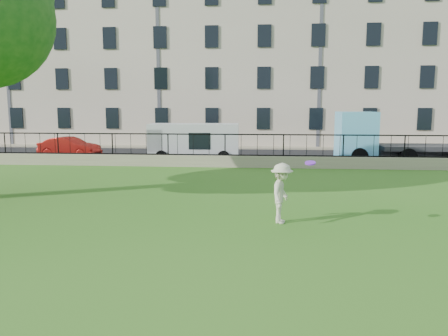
# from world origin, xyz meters

# --- Properties ---
(ground) EXTENTS (120.00, 120.00, 0.00)m
(ground) POSITION_xyz_m (0.00, 0.00, 0.00)
(ground) COLOR #33731B
(ground) RESTS_ON ground
(retaining_wall) EXTENTS (50.00, 0.40, 0.60)m
(retaining_wall) POSITION_xyz_m (0.00, 12.00, 0.30)
(retaining_wall) COLOR gray
(retaining_wall) RESTS_ON ground
(iron_railing) EXTENTS (50.00, 0.05, 1.13)m
(iron_railing) POSITION_xyz_m (0.00, 12.00, 1.15)
(iron_railing) COLOR black
(iron_railing) RESTS_ON retaining_wall
(street) EXTENTS (60.00, 9.00, 0.01)m
(street) POSITION_xyz_m (0.00, 16.70, 0.01)
(street) COLOR black
(street) RESTS_ON ground
(sidewalk) EXTENTS (60.00, 1.40, 0.12)m
(sidewalk) POSITION_xyz_m (0.00, 21.90, 0.06)
(sidewalk) COLOR gray
(sidewalk) RESTS_ON ground
(building_row) EXTENTS (56.40, 10.40, 13.80)m
(building_row) POSITION_xyz_m (0.00, 27.57, 6.92)
(building_row) COLOR beige
(building_row) RESTS_ON ground
(man) EXTENTS (0.84, 1.17, 1.65)m
(man) POSITION_xyz_m (2.50, 1.28, 0.82)
(man) COLOR beige
(man) RESTS_ON ground
(frisbee) EXTENTS (0.35, 0.34, 0.12)m
(frisbee) POSITION_xyz_m (3.17, 0.62, 1.75)
(frisbee) COLOR purple
(red_sedan) EXTENTS (3.91, 1.81, 1.24)m
(red_sedan) POSITION_xyz_m (-9.92, 15.37, 0.62)
(red_sedan) COLOR #AE1B15
(red_sedan) RESTS_ON street
(white_van) EXTENTS (5.19, 2.24, 2.14)m
(white_van) POSITION_xyz_m (-2.00, 14.41, 1.07)
(white_van) COLOR silver
(white_van) RESTS_ON street
(blue_truck) EXTENTS (6.77, 2.50, 2.82)m
(blue_truck) POSITION_xyz_m (9.53, 14.81, 1.41)
(blue_truck) COLOR #63BDE8
(blue_truck) RESTS_ON street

